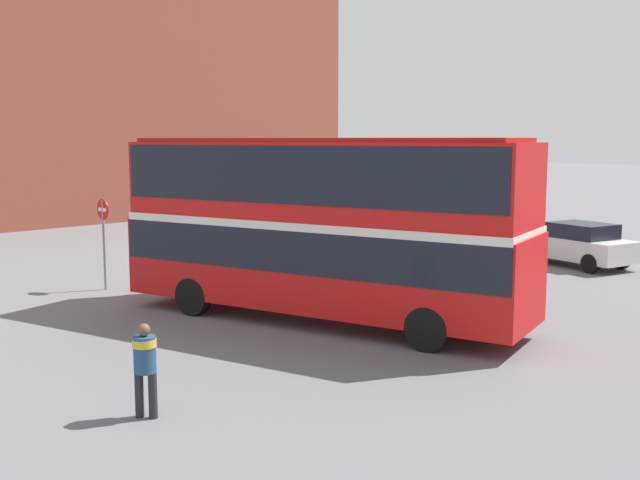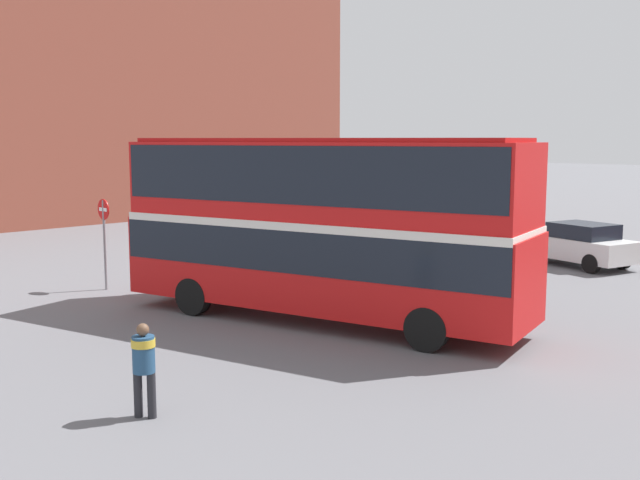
% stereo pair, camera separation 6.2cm
% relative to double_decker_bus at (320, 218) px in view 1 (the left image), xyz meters
% --- Properties ---
extents(ground_plane, '(240.00, 240.00, 0.00)m').
position_rel_double_decker_bus_xyz_m(ground_plane, '(1.49, 0.91, -2.62)').
color(ground_plane, slate).
extents(building_row_left, '(11.27, 40.03, 15.81)m').
position_rel_double_decker_bus_xyz_m(building_row_left, '(-29.03, 6.02, 5.30)').
color(building_row_left, brown).
rests_on(building_row_left, ground_plane).
extents(double_decker_bus, '(10.88, 4.96, 4.58)m').
position_rel_double_decker_bus_xyz_m(double_decker_bus, '(0.00, 0.00, 0.00)').
color(double_decker_bus, red).
rests_on(double_decker_bus, ground_plane).
extents(pedestrian_foreground, '(0.54, 0.54, 1.59)m').
position_rel_double_decker_bus_xyz_m(pedestrian_foreground, '(2.58, -6.73, -1.65)').
color(pedestrian_foreground, '#232328').
rests_on(pedestrian_foreground, ground_plane).
extents(parked_car_kerb_near, '(4.29, 2.74, 1.57)m').
position_rel_double_decker_bus_xyz_m(parked_car_kerb_near, '(0.93, 12.40, -1.82)').
color(parked_car_kerb_near, silver).
rests_on(parked_car_kerb_near, ground_plane).
extents(no_entry_sign, '(0.63, 0.08, 2.77)m').
position_rel_double_decker_bus_xyz_m(no_entry_sign, '(-7.43, -1.75, -0.77)').
color(no_entry_sign, gray).
rests_on(no_entry_sign, ground_plane).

